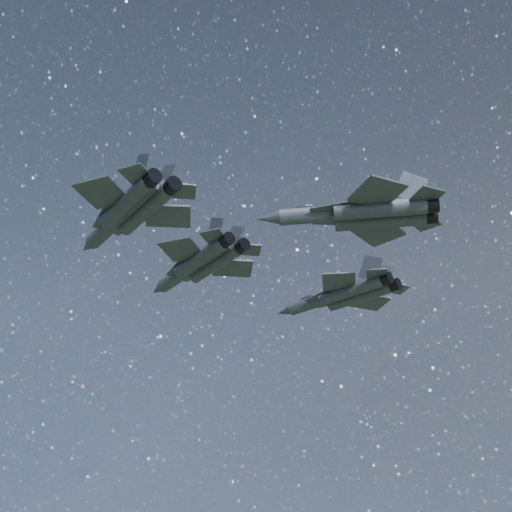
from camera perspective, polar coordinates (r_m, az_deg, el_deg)
The scene contains 4 objects.
jet_lead at distance 93.82m, azimuth -3.99°, elevation -0.47°, with size 19.13×12.80×4.84m.
jet_left at distance 95.63m, azimuth 6.53°, elevation -2.76°, with size 17.83×12.55×4.50m.
jet_right at distance 76.98m, azimuth -9.17°, elevation 3.36°, with size 18.18×12.06×4.63m.
jet_slot at distance 80.78m, azimuth 7.92°, elevation 3.10°, with size 19.06×12.47×4.92m.
Camera 1 is at (40.32, -66.55, 108.47)m, focal length 55.00 mm.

